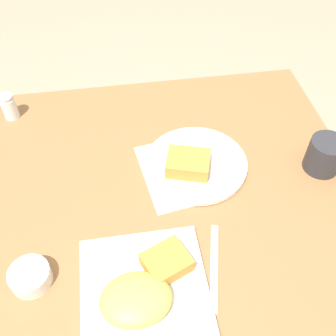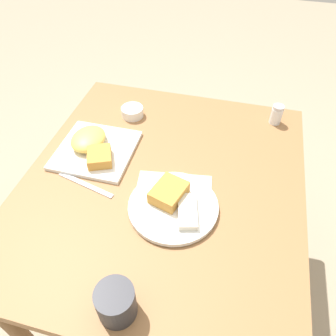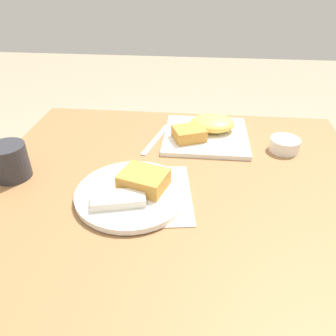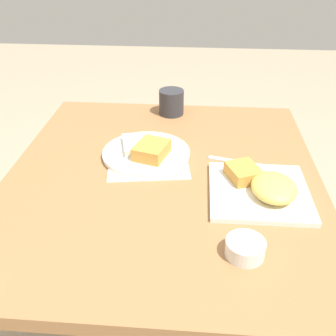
{
  "view_description": "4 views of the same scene",
  "coord_description": "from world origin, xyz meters",
  "px_view_note": "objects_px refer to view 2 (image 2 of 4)",
  "views": [
    {
      "loc": [
        -0.08,
        -0.61,
        1.47
      ],
      "look_at": [
        0.02,
        0.03,
        0.75
      ],
      "focal_mm": 42.0,
      "sensor_mm": 36.0,
      "label": 1
    },
    {
      "loc": [
        0.68,
        0.19,
        1.49
      ],
      "look_at": [
        -0.01,
        0.02,
        0.76
      ],
      "focal_mm": 35.0,
      "sensor_mm": 36.0,
      "label": 2
    },
    {
      "loc": [
        -0.05,
        0.67,
        1.19
      ],
      "look_at": [
        0.02,
        0.0,
        0.75
      ],
      "focal_mm": 35.0,
      "sensor_mm": 36.0,
      "label": 3
    },
    {
      "loc": [
        -0.94,
        -0.09,
        1.31
      ],
      "look_at": [
        -0.03,
        -0.02,
        0.74
      ],
      "focal_mm": 42.0,
      "sensor_mm": 36.0,
      "label": 4
    }
  ],
  "objects_px": {
    "butter_knife": "(85,185)",
    "coffee_mug": "(116,303)",
    "sauce_ramekin": "(132,112)",
    "plate_square_near": "(94,147)",
    "salt_shaker": "(276,115)",
    "plate_oval_far": "(173,203)"
  },
  "relations": [
    {
      "from": "butter_knife",
      "to": "coffee_mug",
      "type": "bearing_deg",
      "value": -41.09
    },
    {
      "from": "sauce_ramekin",
      "to": "butter_knife",
      "type": "bearing_deg",
      "value": -4.18
    },
    {
      "from": "sauce_ramekin",
      "to": "coffee_mug",
      "type": "relative_size",
      "value": 0.93
    },
    {
      "from": "plate_square_near",
      "to": "salt_shaker",
      "type": "relative_size",
      "value": 3.39
    },
    {
      "from": "plate_oval_far",
      "to": "coffee_mug",
      "type": "xyz_separation_m",
      "value": [
        0.33,
        -0.05,
        0.03
      ]
    },
    {
      "from": "plate_oval_far",
      "to": "coffee_mug",
      "type": "bearing_deg",
      "value": -9.18
    },
    {
      "from": "plate_square_near",
      "to": "sauce_ramekin",
      "type": "height_order",
      "value": "plate_square_near"
    },
    {
      "from": "salt_shaker",
      "to": "butter_knife",
      "type": "distance_m",
      "value": 0.75
    },
    {
      "from": "plate_oval_far",
      "to": "salt_shaker",
      "type": "height_order",
      "value": "salt_shaker"
    },
    {
      "from": "salt_shaker",
      "to": "butter_knife",
      "type": "height_order",
      "value": "salt_shaker"
    },
    {
      "from": "plate_oval_far",
      "to": "sauce_ramekin",
      "type": "relative_size",
      "value": 3.13
    },
    {
      "from": "sauce_ramekin",
      "to": "salt_shaker",
      "type": "distance_m",
      "value": 0.55
    },
    {
      "from": "plate_oval_far",
      "to": "salt_shaker",
      "type": "distance_m",
      "value": 0.57
    },
    {
      "from": "plate_oval_far",
      "to": "butter_knife",
      "type": "xyz_separation_m",
      "value": [
        -0.02,
        -0.29,
        -0.02
      ]
    },
    {
      "from": "plate_oval_far",
      "to": "sauce_ramekin",
      "type": "distance_m",
      "value": 0.48
    },
    {
      "from": "plate_oval_far",
      "to": "sauce_ramekin",
      "type": "xyz_separation_m",
      "value": [
        -0.4,
        -0.26,
        0.0
      ]
    },
    {
      "from": "plate_oval_far",
      "to": "salt_shaker",
      "type": "xyz_separation_m",
      "value": [
        -0.49,
        0.28,
        0.01
      ]
    },
    {
      "from": "sauce_ramekin",
      "to": "salt_shaker",
      "type": "bearing_deg",
      "value": 99.97
    },
    {
      "from": "salt_shaker",
      "to": "coffee_mug",
      "type": "relative_size",
      "value": 0.83
    },
    {
      "from": "sauce_ramekin",
      "to": "plate_oval_far",
      "type": "bearing_deg",
      "value": 33.41
    },
    {
      "from": "plate_square_near",
      "to": "butter_knife",
      "type": "distance_m",
      "value": 0.16
    },
    {
      "from": "plate_square_near",
      "to": "coffee_mug",
      "type": "distance_m",
      "value": 0.57
    }
  ]
}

